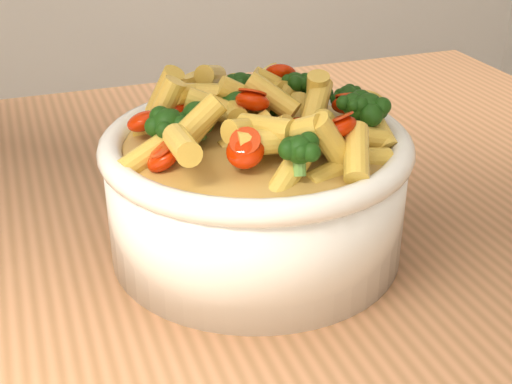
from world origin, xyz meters
name	(u,v)px	position (x,y,z in m)	size (l,w,h in m)	color
table	(114,348)	(0.00, 0.00, 0.80)	(1.20, 0.80, 0.90)	#AC7149
serving_bowl	(256,191)	(0.12, -0.04, 0.95)	(0.24, 0.24, 0.10)	white
pasta_salad	(256,114)	(0.12, -0.04, 1.01)	(0.19, 0.19, 0.04)	#EDC94A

